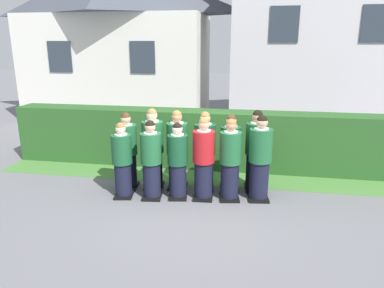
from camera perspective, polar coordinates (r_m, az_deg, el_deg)
ground_plane at (r=7.25m, az=-0.35°, el=-8.55°), size 60.00×60.00×0.00m
student_front_row_0 at (r=7.20m, az=-11.04°, el=-2.85°), size 0.42×0.49×1.52m
student_front_row_1 at (r=7.04m, az=-6.51°, el=-2.83°), size 0.42×0.49×1.58m
student_front_row_2 at (r=7.02m, az=-2.29°, el=-3.00°), size 0.42×0.49×1.53m
student_in_red_blazer at (r=6.97m, az=1.86°, el=-2.68°), size 0.43×0.49×1.64m
student_front_row_4 at (r=6.98m, az=6.11°, el=-2.82°), size 0.45×0.52×1.62m
student_front_row_5 at (r=7.04m, az=10.77°, el=-2.53°), size 0.45×0.53×1.69m
student_rear_row_0 at (r=7.60m, az=-10.27°, el=-1.37°), size 0.42×0.50×1.63m
student_rear_row_1 at (r=7.52m, az=-6.24°, el=-1.08°), size 0.45×0.53×1.71m
student_rear_row_2 at (r=7.47m, az=-2.37°, el=-1.24°), size 0.44×0.51×1.68m
student_rear_row_3 at (r=7.45m, az=2.05°, el=-1.38°), size 0.44×0.54×1.66m
student_rear_row_4 at (r=7.44m, az=6.11°, el=-1.67°), size 0.44×0.51×1.61m
student_rear_row_5 at (r=7.49m, az=10.12°, el=-1.34°), size 0.44×0.55×1.70m
hedge at (r=8.82m, az=1.88°, el=0.81°), size 9.58×0.70×1.41m
school_building_main at (r=15.16m, az=-11.68°, el=16.13°), size 7.35×3.81×6.09m
school_building_annex at (r=13.83m, az=20.05°, el=18.54°), size 6.40×3.18×7.51m
lawn_strip at (r=8.29m, az=1.06°, el=-5.29°), size 9.58×0.90×0.01m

